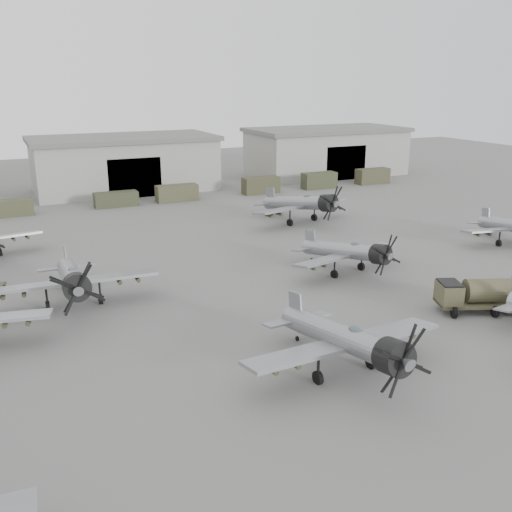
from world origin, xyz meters
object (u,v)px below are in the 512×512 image
(aircraft_mid_2, at_px, (350,252))
(fuel_tanker, at_px, (481,293))
(aircraft_mid_1, at_px, (72,279))
(aircraft_near_1, at_px, (348,340))
(aircraft_far_1, at_px, (303,203))

(aircraft_mid_2, relative_size, fuel_tanker, 1.66)
(aircraft_mid_1, bearing_deg, aircraft_near_1, -51.25)
(aircraft_mid_1, bearing_deg, fuel_tanker, -23.82)
(fuel_tanker, bearing_deg, aircraft_mid_1, 176.07)
(aircraft_mid_1, bearing_deg, aircraft_mid_2, -2.97)
(aircraft_mid_1, height_order, aircraft_mid_2, aircraft_mid_1)
(aircraft_near_1, relative_size, fuel_tanker, 1.84)
(aircraft_near_1, height_order, aircraft_mid_2, aircraft_near_1)
(aircraft_mid_1, relative_size, fuel_tanker, 1.84)
(aircraft_mid_2, distance_m, fuel_tanker, 12.56)
(aircraft_near_1, height_order, aircraft_mid_1, aircraft_mid_1)
(aircraft_mid_2, height_order, aircraft_far_1, aircraft_far_1)
(aircraft_near_1, bearing_deg, aircraft_far_1, 61.27)
(aircraft_mid_1, height_order, fuel_tanker, aircraft_mid_1)
(aircraft_far_1, distance_m, fuel_tanker, 30.72)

